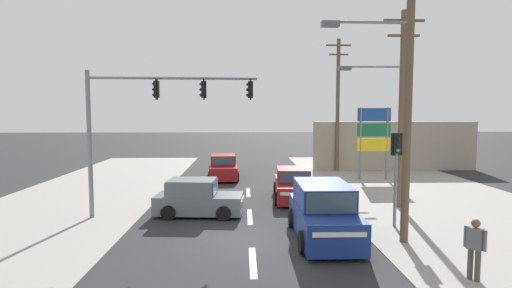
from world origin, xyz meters
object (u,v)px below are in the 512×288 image
Objects in this scene: utility_pole_midground_right at (398,103)px; utility_pole_background_right at (338,103)px; traffic_signal_mast at (149,112)px; hatchback_kerbside_parked at (197,199)px; sedan_receding_far at (293,185)px; sedan_oncoming_near at (223,168)px; utility_pole_foreground_right at (405,81)px; shopping_plaza_sign at (374,133)px; pedestal_signal_right_kerb at (396,164)px; suv_oncoming_mid at (323,213)px; pedestrian_at_kerb at (475,246)px.

utility_pole_background_right reaches higher than utility_pole_midground_right.
utility_pole_background_right is at bearing 49.00° from traffic_signal_mast.
sedan_receding_far is at bearing 33.26° from hatchback_kerbside_parked.
utility_pole_midground_right is 2.03× the size of sedan_oncoming_near.
utility_pole_foreground_right reaches higher than shopping_plaza_sign.
traffic_signal_mast is at bearing 158.61° from utility_pole_foreground_right.
traffic_signal_mast is at bearing 169.54° from pedestal_signal_right_kerb.
utility_pole_background_right is 4.42m from shopping_plaza_sign.
sedan_receding_far is at bearing 123.96° from pedestal_signal_right_kerb.
hatchback_kerbside_parked is at bearing -125.90° from utility_pole_background_right.
utility_pole_foreground_right is at bearing -67.40° from sedan_receding_far.
shopping_plaza_sign is 1.01× the size of suv_oncoming_mid.
utility_pole_midground_right is 1.93× the size of suv_oncoming_mid.
utility_pole_foreground_right reaches higher than utility_pole_background_right.
utility_pole_background_right reaches higher than shopping_plaza_sign.
hatchback_kerbside_parked is at bearing 152.53° from utility_pole_foreground_right.
shopping_plaza_sign is at bearing 75.82° from utility_pole_foreground_right.
hatchback_kerbside_parked is 0.86× the size of sedan_receding_far.
utility_pole_background_right reaches higher than suv_oncoming_mid.
traffic_signal_mast reaches higher than sedan_receding_far.
utility_pole_foreground_right is 2.80× the size of pedestal_signal_right_kerb.
pedestal_signal_right_kerb is (9.56, -1.76, -1.94)m from traffic_signal_mast.
utility_pole_foreground_right reaches higher than suv_oncoming_mid.
sedan_receding_far is at bearing -115.30° from utility_pole_background_right.
utility_pole_background_right is (1.61, 15.81, -0.36)m from utility_pole_foreground_right.
shopping_plaza_sign is 1.06× the size of sedan_oncoming_near.
traffic_signal_mast reaches higher than hatchback_kerbside_parked.
pedestal_signal_right_kerb reaches higher than hatchback_kerbside_parked.
utility_pole_background_right reaches higher than hatchback_kerbside_parked.
utility_pole_midground_right reaches higher than hatchback_kerbside_parked.
sedan_oncoming_near is (2.54, 9.37, -3.65)m from traffic_signal_mast.
pedestrian_at_kerb is at bearing -70.37° from sedan_receding_far.
hatchback_kerbside_parked is at bearing 139.18° from pedestrian_at_kerb.
suv_oncoming_mid is at bearing 168.47° from utility_pole_foreground_right.
utility_pole_midground_right is at bearing -22.08° from sedan_receding_far.
sedan_receding_far is at bearing 25.84° from traffic_signal_mast.
hatchback_kerbside_parked is 5.26m from sedan_receding_far.
sedan_oncoming_near is 17.53m from pedestrian_at_kerb.
utility_pole_foreground_right is at bearing -63.24° from sedan_oncoming_near.
sedan_receding_far is (-4.45, 1.81, -4.04)m from utility_pole_midground_right.
pedestal_signal_right_kerb is 0.82× the size of sedan_oncoming_near.
pedestal_signal_right_kerb reaches higher than pedestrian_at_kerb.
utility_pole_foreground_right is at bearing -11.53° from suv_oncoming_mid.
utility_pole_background_right is 9.63m from sedan_oncoming_near.
pedestal_signal_right_kerb is at bearing -14.19° from hatchback_kerbside_parked.
shopping_plaza_sign is at bearing 81.14° from pedestrian_at_kerb.
utility_pole_foreground_right is 6.12× the size of pedestrian_at_kerb.
shopping_plaza_sign is at bearing 43.68° from sedan_receding_far.
hatchback_kerbside_parked is 5.67m from suv_oncoming_mid.
sedan_receding_far is (4.40, 2.89, 0.00)m from hatchback_kerbside_parked.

